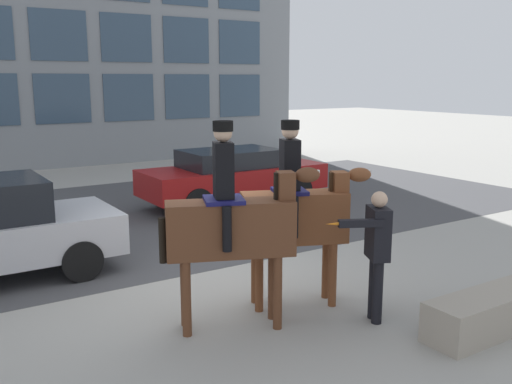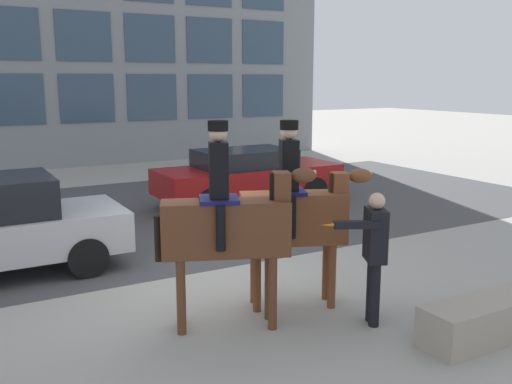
% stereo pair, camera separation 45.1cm
% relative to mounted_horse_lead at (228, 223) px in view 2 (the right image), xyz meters
% --- Properties ---
extents(ground_plane, '(80.00, 80.00, 0.00)m').
position_rel_mounted_horse_lead_xyz_m(ground_plane, '(0.57, 1.51, -1.33)').
color(ground_plane, '#9E9B93').
extents(road_surface, '(21.40, 8.50, 0.01)m').
position_rel_mounted_horse_lead_xyz_m(road_surface, '(0.57, 6.26, -1.32)').
color(road_surface, '#444447').
rests_on(road_surface, ground_plane).
extents(mounted_horse_lead, '(1.85, 1.00, 2.55)m').
position_rel_mounted_horse_lead_xyz_m(mounted_horse_lead, '(0.00, 0.00, 0.00)').
color(mounted_horse_lead, '#59331E').
rests_on(mounted_horse_lead, ground_plane).
extents(mounted_horse_companion, '(1.74, 0.97, 2.51)m').
position_rel_mounted_horse_lead_xyz_m(mounted_horse_companion, '(1.08, 0.17, -0.04)').
color(mounted_horse_companion, brown).
rests_on(mounted_horse_companion, ground_plane).
extents(pedestrian_bystander, '(0.91, 0.46, 1.68)m').
position_rel_mounted_horse_lead_xyz_m(pedestrian_bystander, '(1.59, -0.81, -0.34)').
color(pedestrian_bystander, black).
rests_on(pedestrian_bystander, ground_plane).
extents(street_car_far_lane, '(4.50, 1.77, 1.37)m').
position_rel_mounted_horse_lead_xyz_m(street_car_far_lane, '(3.56, 6.05, -0.59)').
color(street_car_far_lane, maroon).
rests_on(street_car_far_lane, ground_plane).
extents(planter_ledge, '(2.11, 0.56, 0.49)m').
position_rel_mounted_horse_lead_xyz_m(planter_ledge, '(2.66, -1.81, -1.08)').
color(planter_ledge, '#9E9384').
rests_on(planter_ledge, ground_plane).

